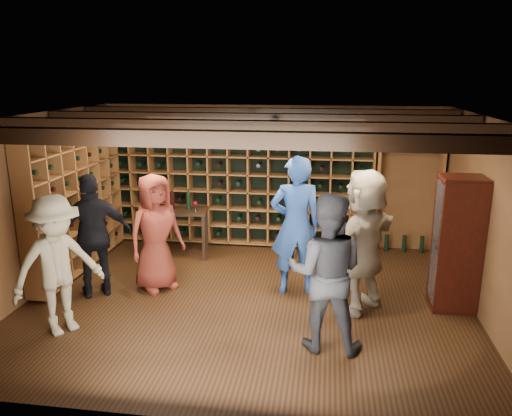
# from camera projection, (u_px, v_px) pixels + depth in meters

# --- Properties ---
(ground) EXTENTS (6.00, 6.00, 0.00)m
(ground) POSITION_uv_depth(u_px,v_px,m) (248.00, 301.00, 6.86)
(ground) COLOR #331C0E
(ground) RESTS_ON ground
(room_shell) EXTENTS (6.00, 6.00, 6.00)m
(room_shell) POSITION_uv_depth(u_px,v_px,m) (247.00, 123.00, 6.29)
(room_shell) COLOR brown
(room_shell) RESTS_ON ground
(wine_rack_back) EXTENTS (4.65, 0.30, 2.20)m
(wine_rack_back) POSITION_uv_depth(u_px,v_px,m) (239.00, 183.00, 8.87)
(wine_rack_back) COLOR brown
(wine_rack_back) RESTS_ON ground
(wine_rack_left) EXTENTS (0.30, 2.65, 2.20)m
(wine_rack_left) POSITION_uv_depth(u_px,v_px,m) (76.00, 198.00, 7.75)
(wine_rack_left) COLOR brown
(wine_rack_left) RESTS_ON ground
(crate_shelf) EXTENTS (1.20, 0.32, 2.07)m
(crate_shelf) POSITION_uv_depth(u_px,v_px,m) (411.00, 164.00, 8.34)
(crate_shelf) COLOR brown
(crate_shelf) RESTS_ON ground
(display_cabinet) EXTENTS (0.55, 0.50, 1.75)m
(display_cabinet) POSITION_uv_depth(u_px,v_px,m) (456.00, 246.00, 6.46)
(display_cabinet) COLOR #39110B
(display_cabinet) RESTS_ON ground
(man_blue_shirt) EXTENTS (0.78, 0.58, 1.96)m
(man_blue_shirt) POSITION_uv_depth(u_px,v_px,m) (296.00, 225.00, 6.92)
(man_blue_shirt) COLOR navy
(man_blue_shirt) RESTS_ON ground
(man_grey_suit) EXTENTS (0.92, 0.74, 1.80)m
(man_grey_suit) POSITION_uv_depth(u_px,v_px,m) (326.00, 273.00, 5.48)
(man_grey_suit) COLOR black
(man_grey_suit) RESTS_ON ground
(guest_red_floral) EXTENTS (0.95, 0.98, 1.69)m
(guest_red_floral) POSITION_uv_depth(u_px,v_px,m) (156.00, 232.00, 7.07)
(guest_red_floral) COLOR maroon
(guest_red_floral) RESTS_ON ground
(guest_woman_black) EXTENTS (1.09, 0.90, 1.73)m
(guest_woman_black) POSITION_uv_depth(u_px,v_px,m) (94.00, 236.00, 6.84)
(guest_woman_black) COLOR black
(guest_woman_black) RESTS_ON ground
(guest_khaki) EXTENTS (1.16, 1.25, 1.69)m
(guest_khaki) POSITION_uv_depth(u_px,v_px,m) (57.00, 266.00, 5.84)
(guest_khaki) COLOR gray
(guest_khaki) RESTS_ON ground
(guest_beige) EXTENTS (1.50, 1.73, 1.89)m
(guest_beige) POSITION_uv_depth(u_px,v_px,m) (363.00, 241.00, 6.41)
(guest_beige) COLOR tan
(guest_beige) RESTS_ON ground
(tasting_table) EXTENTS (1.14, 0.68, 1.09)m
(tasting_table) POSITION_uv_depth(u_px,v_px,m) (175.00, 215.00, 8.39)
(tasting_table) COLOR black
(tasting_table) RESTS_ON ground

